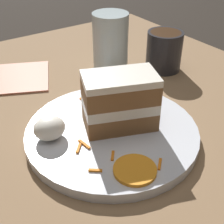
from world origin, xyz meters
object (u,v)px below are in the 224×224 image
object	(u,v)px
cream_dollop	(49,128)
orange_garnish	(135,170)
coffee_mug	(164,50)
cake_slice	(120,101)
plate	(112,132)
drinking_glass	(110,49)

from	to	relation	value
cream_dollop	orange_garnish	bearing A→B (deg)	114.94
orange_garnish	coffee_mug	world-z (taller)	coffee_mug
coffee_mug	cream_dollop	bearing A→B (deg)	17.64
cake_slice	coffee_mug	size ratio (longest dim) A/B	1.48
plate	coffee_mug	world-z (taller)	coffee_mug
orange_garnish	cream_dollop	bearing A→B (deg)	-65.06
cake_slice	orange_garnish	bearing A→B (deg)	-3.40
cake_slice	cream_dollop	size ratio (longest dim) A/B	2.61
plate	cake_slice	size ratio (longest dim) A/B	2.16
cake_slice	coffee_mug	bearing A→B (deg)	143.27
cream_dollop	coffee_mug	size ratio (longest dim) A/B	0.56
orange_garnish	drinking_glass	size ratio (longest dim) A/B	0.44
orange_garnish	drinking_glass	distance (m)	0.34
cake_slice	cream_dollop	bearing A→B (deg)	-85.79
plate	orange_garnish	xyz separation A→B (m)	(0.03, 0.10, 0.01)
orange_garnish	drinking_glass	world-z (taller)	drinking_glass
orange_garnish	plate	bearing A→B (deg)	-107.02
cream_dollop	drinking_glass	distance (m)	0.27
plate	cake_slice	distance (m)	0.06
cream_dollop	coffee_mug	xyz separation A→B (m)	(-0.34, -0.11, 0.01)
cake_slice	cream_dollop	xyz separation A→B (m)	(0.11, -0.03, -0.03)
cream_dollop	orange_garnish	world-z (taller)	cream_dollop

